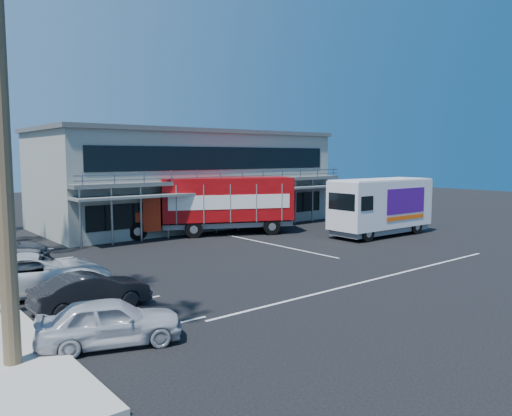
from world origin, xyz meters
TOP-DOWN VIEW (x-y plane):
  - ground at (0.00, 0.00)m, footprint 120.00×120.00m
  - building at (3.00, 14.94)m, footprint 22.40×12.00m
  - red_truck at (1.57, 8.83)m, footprint 11.60×7.26m
  - white_van at (9.99, 1.39)m, footprint 7.89×2.85m
  - parked_car_a at (-12.22, -6.00)m, footprint 4.33×2.85m
  - parked_car_b at (-11.44, -2.50)m, footprint 4.02×1.43m
  - parked_car_c at (-12.50, 0.80)m, footprint 6.31×3.88m

SIDE VIEW (x-z plane):
  - ground at x=0.00m, z-range 0.00..0.00m
  - parked_car_b at x=-11.44m, z-range 0.00..1.32m
  - parked_car_a at x=-12.22m, z-range 0.00..1.37m
  - parked_car_c at x=-12.50m, z-range 0.00..1.63m
  - white_van at x=9.99m, z-range 0.12..3.94m
  - red_truck at x=1.57m, z-range 0.20..4.09m
  - building at x=3.00m, z-range 0.01..7.31m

